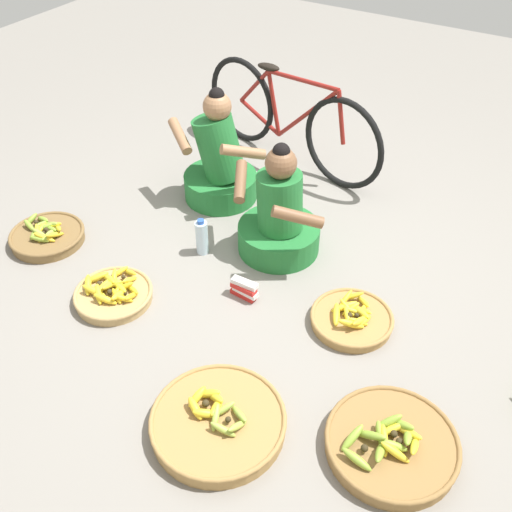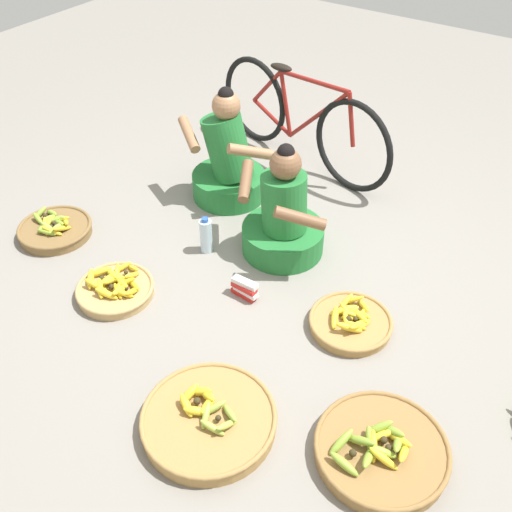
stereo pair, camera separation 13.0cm
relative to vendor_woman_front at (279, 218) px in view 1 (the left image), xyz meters
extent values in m
plane|color=gray|center=(0.13, -0.30, -0.24)|extent=(10.00, 10.00, 0.00)
cylinder|color=#237233|center=(0.00, 0.00, -0.15)|extent=(0.52, 0.52, 0.18)
cylinder|color=#237233|center=(0.00, 0.00, 0.12)|extent=(0.38, 0.36, 0.39)
sphere|color=brown|center=(0.00, 0.00, 0.39)|extent=(0.19, 0.19, 0.19)
sphere|color=black|center=(0.00, 0.00, 0.47)|extent=(0.10, 0.10, 0.10)
cylinder|color=brown|center=(-0.26, -0.02, 0.20)|extent=(0.21, 0.30, 0.16)
cylinder|color=brown|center=(0.21, -0.17, 0.20)|extent=(0.30, 0.22, 0.16)
cylinder|color=#237233|center=(-0.65, 0.31, -0.15)|extent=(0.52, 0.52, 0.18)
cylinder|color=#237233|center=(-0.65, 0.31, 0.16)|extent=(0.39, 0.30, 0.49)
sphere|color=#9E704C|center=(-0.65, 0.31, 0.46)|extent=(0.19, 0.19, 0.19)
sphere|color=black|center=(-0.65, 0.31, 0.53)|extent=(0.10, 0.10, 0.10)
cylinder|color=#9E704C|center=(-0.88, 0.18, 0.24)|extent=(0.29, 0.23, 0.16)
cylinder|color=#9E704C|center=(-0.40, 0.22, 0.24)|extent=(0.26, 0.28, 0.16)
torus|color=black|center=(-0.98, 1.12, 0.10)|extent=(0.68, 0.20, 0.68)
torus|color=black|center=(0.02, 0.89, 0.10)|extent=(0.68, 0.20, 0.68)
cylinder|color=maroon|center=(-0.32, 0.97, 0.21)|extent=(0.55, 0.15, 0.55)
cylinder|color=maroon|center=(-0.64, 1.04, 0.19)|extent=(0.15, 0.06, 0.49)
cylinder|color=maroon|center=(-0.38, 0.98, 0.45)|extent=(0.64, 0.18, 0.08)
cylinder|color=maroon|center=(-0.78, 1.07, 0.02)|extent=(0.42, 0.13, 0.18)
cylinder|color=maroon|center=(-0.84, 1.09, 0.26)|extent=(0.31, 0.10, 0.35)
cylinder|color=maroon|center=(-0.02, 0.90, 0.29)|extent=(0.12, 0.06, 0.38)
ellipsoid|color=black|center=(-0.70, 1.05, 0.46)|extent=(0.18, 0.08, 0.05)
cylinder|color=olive|center=(1.16, -1.00, -0.21)|extent=(0.60, 0.60, 0.07)
torus|color=olive|center=(1.16, -1.00, -0.17)|extent=(0.61, 0.61, 0.02)
ellipsoid|color=yellow|center=(1.25, -1.00, -0.14)|extent=(0.06, 0.15, 0.09)
ellipsoid|color=yellow|center=(1.20, -0.94, -0.14)|extent=(0.16, 0.07, 0.07)
ellipsoid|color=yellow|center=(1.14, -0.97, -0.15)|extent=(0.12, 0.14, 0.06)
ellipsoid|color=yellow|center=(1.13, -1.04, -0.14)|extent=(0.10, 0.15, 0.07)
ellipsoid|color=yellow|center=(1.19, -1.07, -0.14)|extent=(0.15, 0.05, 0.09)
sphere|color=#382D19|center=(1.19, -1.01, -0.14)|extent=(0.03, 0.03, 0.03)
ellipsoid|color=#8CAD38|center=(1.21, -0.97, -0.14)|extent=(0.07, 0.14, 0.09)
ellipsoid|color=#8CAD38|center=(1.16, -0.93, -0.14)|extent=(0.14, 0.06, 0.09)
ellipsoid|color=#8CAD38|center=(1.11, -0.94, -0.14)|extent=(0.12, 0.12, 0.09)
ellipsoid|color=#8CAD38|center=(1.10, -1.02, -0.15)|extent=(0.11, 0.14, 0.06)
ellipsoid|color=#8CAD38|center=(1.17, -1.04, -0.14)|extent=(0.14, 0.08, 0.07)
sphere|color=#382D19|center=(1.15, -0.99, -0.14)|extent=(0.03, 0.03, 0.03)
ellipsoid|color=#8CAD38|center=(1.14, -1.11, -0.14)|extent=(0.06, 0.16, 0.09)
ellipsoid|color=#8CAD38|center=(1.07, -1.05, -0.13)|extent=(0.15, 0.04, 0.10)
ellipsoid|color=#8CAD38|center=(1.00, -1.10, -0.14)|extent=(0.08, 0.16, 0.09)
ellipsoid|color=#8CAD38|center=(1.06, -1.19, -0.14)|extent=(0.16, 0.05, 0.07)
sphere|color=#382D19|center=(1.07, -1.12, -0.14)|extent=(0.03, 0.03, 0.03)
cylinder|color=tan|center=(-0.59, -0.91, -0.21)|extent=(0.44, 0.44, 0.06)
torus|color=tan|center=(-0.59, -0.91, -0.19)|extent=(0.46, 0.46, 0.02)
ellipsoid|color=gold|center=(-0.46, -0.89, -0.16)|extent=(0.03, 0.12, 0.06)
ellipsoid|color=gold|center=(-0.49, -0.85, -0.16)|extent=(0.12, 0.07, 0.05)
ellipsoid|color=gold|center=(-0.54, -0.85, -0.16)|extent=(0.11, 0.10, 0.07)
ellipsoid|color=gold|center=(-0.56, -0.90, -0.16)|extent=(0.05, 0.12, 0.06)
ellipsoid|color=gold|center=(-0.53, -0.94, -0.16)|extent=(0.12, 0.08, 0.07)
ellipsoid|color=gold|center=(-0.48, -0.93, -0.16)|extent=(0.11, 0.09, 0.08)
sphere|color=#382D19|center=(-0.51, -0.89, -0.16)|extent=(0.03, 0.03, 0.03)
ellipsoid|color=yellow|center=(-0.55, -0.79, -0.16)|extent=(0.04, 0.12, 0.08)
ellipsoid|color=yellow|center=(-0.60, -0.74, -0.16)|extent=(0.12, 0.05, 0.06)
ellipsoid|color=yellow|center=(-0.65, -0.77, -0.16)|extent=(0.08, 0.12, 0.06)
ellipsoid|color=yellow|center=(-0.65, -0.82, -0.16)|extent=(0.09, 0.11, 0.07)
ellipsoid|color=yellow|center=(-0.59, -0.84, -0.16)|extent=(0.12, 0.05, 0.06)
sphere|color=#382D19|center=(-0.61, -0.79, -0.16)|extent=(0.03, 0.03, 0.03)
ellipsoid|color=yellow|center=(-0.62, -0.90, -0.15)|extent=(0.07, 0.15, 0.10)
ellipsoid|color=yellow|center=(-0.66, -0.85, -0.15)|extent=(0.15, 0.09, 0.08)
ellipsoid|color=yellow|center=(-0.73, -0.88, -0.16)|extent=(0.12, 0.14, 0.06)
ellipsoid|color=yellow|center=(-0.73, -0.95, -0.16)|extent=(0.13, 0.14, 0.08)
ellipsoid|color=yellow|center=(-0.66, -0.98, -0.15)|extent=(0.15, 0.08, 0.08)
sphere|color=#382D19|center=(-0.68, -0.91, -0.16)|extent=(0.04, 0.04, 0.04)
ellipsoid|color=yellow|center=(-0.52, -0.92, -0.15)|extent=(0.06, 0.15, 0.08)
ellipsoid|color=yellow|center=(-0.56, -0.87, -0.16)|extent=(0.15, 0.09, 0.06)
ellipsoid|color=yellow|center=(-0.62, -0.88, -0.16)|extent=(0.14, 0.12, 0.07)
ellipsoid|color=yellow|center=(-0.64, -0.93, -0.16)|extent=(0.04, 0.15, 0.07)
ellipsoid|color=yellow|center=(-0.62, -0.98, -0.16)|extent=(0.14, 0.13, 0.08)
ellipsoid|color=yellow|center=(-0.56, -0.99, -0.15)|extent=(0.15, 0.08, 0.08)
sphere|color=#382D19|center=(-0.58, -0.93, -0.16)|extent=(0.03, 0.03, 0.03)
cylinder|color=brown|center=(-1.33, -0.71, -0.21)|extent=(0.47, 0.47, 0.06)
torus|color=brown|center=(-1.33, -0.71, -0.18)|extent=(0.48, 0.48, 0.02)
ellipsoid|color=yellow|center=(-1.23, -0.72, -0.14)|extent=(0.05, 0.15, 0.09)
ellipsoid|color=yellow|center=(-1.27, -0.66, -0.14)|extent=(0.14, 0.10, 0.09)
ellipsoid|color=yellow|center=(-1.32, -0.66, -0.15)|extent=(0.15, 0.09, 0.08)
ellipsoid|color=yellow|center=(-1.36, -0.73, -0.15)|extent=(0.06, 0.15, 0.06)
ellipsoid|color=yellow|center=(-1.34, -0.76, -0.14)|extent=(0.13, 0.12, 0.09)
ellipsoid|color=yellow|center=(-1.27, -0.77, -0.15)|extent=(0.15, 0.09, 0.08)
sphere|color=#382D19|center=(-1.30, -0.71, -0.15)|extent=(0.03, 0.03, 0.03)
ellipsoid|color=#9EB747|center=(-1.27, -0.70, -0.15)|extent=(0.04, 0.13, 0.07)
ellipsoid|color=#9EB747|center=(-1.34, -0.65, -0.15)|extent=(0.13, 0.06, 0.08)
ellipsoid|color=#9EB747|center=(-1.38, -0.71, -0.15)|extent=(0.05, 0.13, 0.06)
ellipsoid|color=#9EB747|center=(-1.32, -0.76, -0.15)|extent=(0.13, 0.05, 0.08)
sphere|color=#382D19|center=(-1.33, -0.71, -0.15)|extent=(0.03, 0.03, 0.03)
ellipsoid|color=#8CAD38|center=(-1.39, -0.68, -0.15)|extent=(0.05, 0.12, 0.07)
ellipsoid|color=#8CAD38|center=(-1.44, -0.63, -0.16)|extent=(0.12, 0.05, 0.05)
ellipsoid|color=#8CAD38|center=(-1.50, -0.68, -0.15)|extent=(0.04, 0.12, 0.07)
ellipsoid|color=#8CAD38|center=(-1.46, -0.73, -0.15)|extent=(0.12, 0.06, 0.07)
sphere|color=#382D19|center=(-1.44, -0.68, -0.15)|extent=(0.03, 0.03, 0.03)
ellipsoid|color=#8CAD38|center=(-1.26, -0.74, -0.15)|extent=(0.04, 0.13, 0.06)
ellipsoid|color=#8CAD38|center=(-1.31, -0.69, -0.15)|extent=(0.14, 0.06, 0.07)
ellipsoid|color=#8CAD38|center=(-1.36, -0.70, -0.15)|extent=(0.11, 0.12, 0.07)
ellipsoid|color=#8CAD38|center=(-1.37, -0.76, -0.15)|extent=(0.08, 0.14, 0.06)
ellipsoid|color=#8CAD38|center=(-1.30, -0.80, -0.16)|extent=(0.13, 0.08, 0.05)
sphere|color=#382D19|center=(-1.32, -0.74, -0.15)|extent=(0.03, 0.03, 0.03)
cylinder|color=#A87F47|center=(0.42, -1.31, -0.20)|extent=(0.63, 0.63, 0.07)
torus|color=#A87F47|center=(0.42, -1.31, -0.17)|extent=(0.64, 0.64, 0.02)
ellipsoid|color=#9EB747|center=(0.53, -1.32, -0.13)|extent=(0.05, 0.13, 0.08)
ellipsoid|color=#9EB747|center=(0.50, -1.26, -0.14)|extent=(0.13, 0.09, 0.07)
ellipsoid|color=#9EB747|center=(0.43, -1.28, -0.14)|extent=(0.10, 0.13, 0.07)
ellipsoid|color=#9EB747|center=(0.42, -1.33, -0.14)|extent=(0.08, 0.13, 0.08)
ellipsoid|color=#9EB747|center=(0.49, -1.37, -0.14)|extent=(0.14, 0.06, 0.07)
sphere|color=#382D19|center=(0.48, -1.31, -0.14)|extent=(0.03, 0.03, 0.03)
ellipsoid|color=yellow|center=(0.39, -1.28, -0.14)|extent=(0.06, 0.13, 0.06)
ellipsoid|color=yellow|center=(0.35, -1.24, -0.14)|extent=(0.13, 0.08, 0.08)
ellipsoid|color=yellow|center=(0.32, -1.24, -0.13)|extent=(0.13, 0.08, 0.08)
ellipsoid|color=yellow|center=(0.28, -1.28, -0.13)|extent=(0.06, 0.13, 0.08)
ellipsoid|color=yellow|center=(0.31, -1.34, -0.14)|extent=(0.13, 0.09, 0.08)
ellipsoid|color=yellow|center=(0.37, -1.34, -0.14)|extent=(0.13, 0.10, 0.07)
sphere|color=#382D19|center=(0.34, -1.29, -0.14)|extent=(0.04, 0.04, 0.04)
cylinder|color=#A87F47|center=(0.68, -0.37, -0.21)|extent=(0.45, 0.45, 0.05)
torus|color=#A87F47|center=(0.68, -0.37, -0.19)|extent=(0.47, 0.47, 0.02)
ellipsoid|color=yellow|center=(0.76, -0.38, -0.17)|extent=(0.05, 0.13, 0.05)
ellipsoid|color=yellow|center=(0.71, -0.31, -0.17)|extent=(0.13, 0.05, 0.06)
ellipsoid|color=yellow|center=(0.66, -0.34, -0.16)|extent=(0.09, 0.12, 0.07)
ellipsoid|color=yellow|center=(0.66, -0.40, -0.16)|extent=(0.10, 0.12, 0.07)
ellipsoid|color=yellow|center=(0.73, -0.41, -0.16)|extent=(0.12, 0.09, 0.08)
sphere|color=#382D19|center=(0.70, -0.37, -0.16)|extent=(0.03, 0.03, 0.03)
ellipsoid|color=yellow|center=(0.71, -0.29, -0.17)|extent=(0.03, 0.13, 0.05)
ellipsoid|color=yellow|center=(0.69, -0.25, -0.16)|extent=(0.12, 0.11, 0.06)
ellipsoid|color=yellow|center=(0.63, -0.24, -0.16)|extent=(0.12, 0.09, 0.08)
ellipsoid|color=yellow|center=(0.60, -0.28, -0.16)|extent=(0.05, 0.13, 0.07)
ellipsoid|color=yellow|center=(0.64, -0.35, -0.16)|extent=(0.13, 0.06, 0.08)
ellipsoid|color=yellow|center=(0.68, -0.34, -0.16)|extent=(0.13, 0.08, 0.06)
sphere|color=#382D19|center=(0.66, -0.29, -0.16)|extent=(0.03, 0.03, 0.03)
ellipsoid|color=yellow|center=(0.74, -0.41, -0.15)|extent=(0.07, 0.17, 0.09)
ellipsoid|color=yellow|center=(0.70, -0.33, -0.16)|extent=(0.16, 0.11, 0.06)
ellipsoid|color=yellow|center=(0.62, -0.34, -0.16)|extent=(0.14, 0.15, 0.07)
ellipsoid|color=yellow|center=(0.61, -0.42, -0.16)|extent=(0.10, 0.16, 0.06)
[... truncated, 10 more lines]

